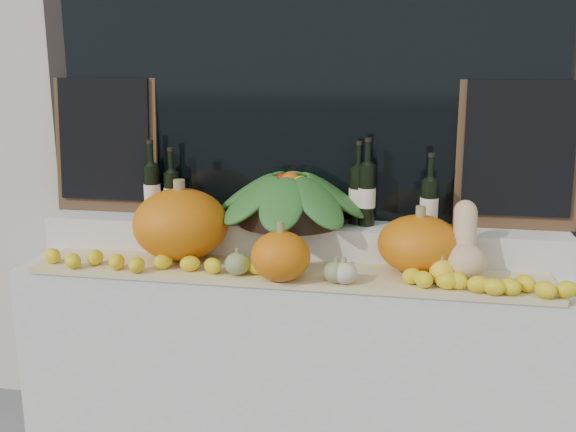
{
  "coord_description": "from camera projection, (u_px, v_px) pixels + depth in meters",
  "views": [
    {
      "loc": [
        0.46,
        -1.04,
        1.73
      ],
      "look_at": [
        0.0,
        1.45,
        1.12
      ],
      "focal_mm": 40.0,
      "sensor_mm": 36.0,
      "label": 1
    }
  ],
  "objects": [
    {
      "name": "pumpkin_left",
      "position": [
        181.0,
        224.0,
        2.73
      ],
      "size": [
        0.49,
        0.49,
        0.3
      ],
      "primitive_type": "ellipsoid",
      "rotation": [
        0.0,
        0.0,
        -0.22
      ],
      "color": "orange",
      "rests_on": "straw_bedding"
    },
    {
      "name": "straw_bedding",
      "position": [
        286.0,
        273.0,
        2.61
      ],
      "size": [
        2.1,
        0.32,
        0.02
      ],
      "primitive_type": "cube",
      "color": "tan",
      "rests_on": "display_sill"
    },
    {
      "name": "pumpkin_right",
      "position": [
        419.0,
        244.0,
        2.56
      ],
      "size": [
        0.36,
        0.36,
        0.23
      ],
      "primitive_type": "ellipsoid",
      "rotation": [
        0.0,
        0.0,
        -0.09
      ],
      "color": "orange",
      "rests_on": "straw_bedding"
    },
    {
      "name": "produce_bowl",
      "position": [
        291.0,
        198.0,
        2.8
      ],
      "size": [
        0.71,
        0.71,
        0.24
      ],
      "color": "black",
      "rests_on": "rear_tier"
    },
    {
      "name": "display_sill",
      "position": [
        291.0,
        362.0,
        2.83
      ],
      "size": [
        2.3,
        0.55,
        0.88
      ],
      "primitive_type": "cube",
      "color": "silver",
      "rests_on": "ground"
    },
    {
      "name": "decorative_gourds",
      "position": [
        304.0,
        265.0,
        2.48
      ],
      "size": [
        0.89,
        0.15,
        0.17
      ],
      "color": "#335A1B",
      "rests_on": "straw_bedding"
    },
    {
      "name": "wine_bottle_far_right",
      "position": [
        429.0,
        204.0,
        2.68
      ],
      "size": [
        0.08,
        0.08,
        0.33
      ],
      "color": "black",
      "rests_on": "rear_tier"
    },
    {
      "name": "wine_bottle_tall",
      "position": [
        358.0,
        195.0,
        2.79
      ],
      "size": [
        0.08,
        0.08,
        0.36
      ],
      "color": "black",
      "rests_on": "rear_tier"
    },
    {
      "name": "wine_bottle_near_right",
      "position": [
        367.0,
        194.0,
        2.75
      ],
      "size": [
        0.08,
        0.08,
        0.38
      ],
      "color": "black",
      "rests_on": "rear_tier"
    },
    {
      "name": "chalkboard_right",
      "position": [
        518.0,
        152.0,
        2.66
      ],
      "size": [
        0.5,
        0.08,
        0.62
      ],
      "rotation": [
        -0.07,
        0.0,
        0.0
      ],
      "color": "#4C331E",
      "rests_on": "rear_tier"
    },
    {
      "name": "wine_bottle_near_left",
      "position": [
        172.0,
        193.0,
        2.92
      ],
      "size": [
        0.08,
        0.08,
        0.32
      ],
      "color": "black",
      "rests_on": "rear_tier"
    },
    {
      "name": "chalkboard_left",
      "position": [
        105.0,
        143.0,
        2.98
      ],
      "size": [
        0.5,
        0.08,
        0.62
      ],
      "rotation": [
        -0.07,
        0.0,
        0.0
      ],
      "color": "#4C331E",
      "rests_on": "rear_tier"
    },
    {
      "name": "pumpkin_center",
      "position": [
        281.0,
        256.0,
        2.47
      ],
      "size": [
        0.27,
        0.27,
        0.19
      ],
      "primitive_type": "ellipsoid",
      "rotation": [
        0.0,
        0.0,
        -0.18
      ],
      "color": "orange",
      "rests_on": "straw_bedding"
    },
    {
      "name": "wine_bottle_far_left",
      "position": [
        152.0,
        190.0,
        2.92
      ],
      "size": [
        0.08,
        0.08,
        0.35
      ],
      "color": "black",
      "rests_on": "rear_tier"
    },
    {
      "name": "lemon_heap",
      "position": [
        281.0,
        271.0,
        2.49
      ],
      "size": [
        2.2,
        0.16,
        0.06
      ],
      "primitive_type": null,
      "color": "yellow",
      "rests_on": "straw_bedding"
    },
    {
      "name": "rear_tier",
      "position": [
        297.0,
        239.0,
        2.86
      ],
      "size": [
        2.3,
        0.25,
        0.16
      ],
      "primitive_type": "cube",
      "color": "silver",
      "rests_on": "display_sill"
    },
    {
      "name": "butternut_squash",
      "position": [
        465.0,
        250.0,
        2.47
      ],
      "size": [
        0.17,
        0.22,
        0.3
      ],
      "color": "tan",
      "rests_on": "straw_bedding"
    }
  ]
}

